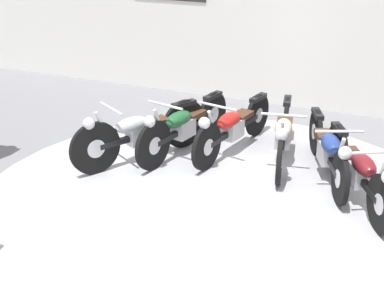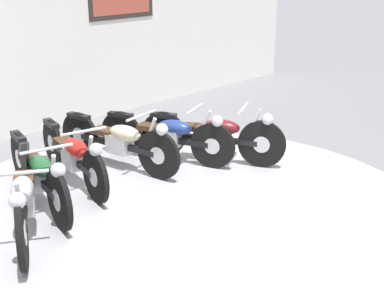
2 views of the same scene
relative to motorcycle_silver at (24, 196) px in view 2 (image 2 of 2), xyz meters
name	(u,v)px [view 2 (image 2 of 2)]	position (x,y,z in m)	size (l,w,h in m)	color
ground_plane	(180,224)	(1.38, -0.77, -0.54)	(60.00, 60.00, 0.00)	slate
display_platform	(180,219)	(1.38, -0.77, -0.47)	(5.66, 5.66, 0.14)	#ADADB2
motorcycle_silver	(24,196)	(0.00, 0.00, 0.00)	(1.08, 1.77, 0.81)	black
motorcycle_green	(39,173)	(0.42, 0.45, -0.01)	(0.60, 1.96, 0.80)	black
motorcycle_red	(73,154)	(1.03, 0.70, -0.03)	(0.58, 1.93, 0.78)	black
motorcycle_cream	(120,140)	(1.72, 0.70, -0.02)	(0.55, 1.95, 0.79)	black
motorcycle_blue	(168,134)	(2.34, 0.45, -0.03)	(0.80, 1.83, 0.78)	black
motorcycle_maroon	(215,134)	(2.75, 0.00, -0.02)	(0.96, 1.78, 0.79)	black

